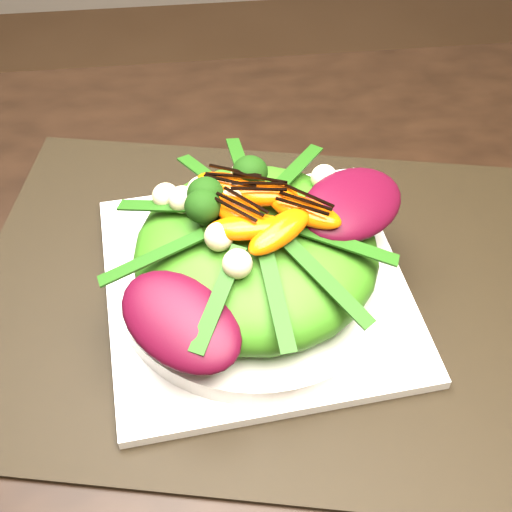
{
  "coord_description": "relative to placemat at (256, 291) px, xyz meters",
  "views": [
    {
      "loc": [
        0.16,
        -0.23,
        1.18
      ],
      "look_at": [
        0.19,
        0.11,
        0.79
      ],
      "focal_mm": 48.0,
      "sensor_mm": 36.0,
      "label": 1
    }
  ],
  "objects": [
    {
      "name": "salad_bowl",
      "position": [
        0.0,
        0.0,
        0.02
      ],
      "size": [
        0.23,
        0.23,
        0.02
      ],
      "primitive_type": "cylinder",
      "rotation": [
        0.0,
        0.0,
        0.07
      ],
      "color": "white",
      "rests_on": "plate_base"
    },
    {
      "name": "orange_segment",
      "position": [
        0.0,
        0.01,
        0.08
      ],
      "size": [
        0.06,
        0.03,
        0.01
      ],
      "primitive_type": "ellipsoid",
      "rotation": [
        0.0,
        0.0,
        -0.21
      ],
      "color": "#FF5104",
      "rests_on": "lettuce_mound"
    },
    {
      "name": "radicchio_leaf",
      "position": [
        0.07,
        0.01,
        0.08
      ],
      "size": [
        0.11,
        0.11,
        0.02
      ],
      "primitive_type": "ellipsoid",
      "rotation": [
        0.0,
        0.0,
        0.67
      ],
      "color": "#3E0616",
      "rests_on": "lettuce_mound"
    },
    {
      "name": "broccoli_floret",
      "position": [
        -0.07,
        0.03,
        0.08
      ],
      "size": [
        0.04,
        0.04,
        0.04
      ],
      "primitive_type": "sphere",
      "rotation": [
        0.0,
        0.0,
        -0.07
      ],
      "color": "black",
      "rests_on": "lettuce_mound"
    },
    {
      "name": "macadamia_nut",
      "position": [
        0.03,
        -0.05,
        0.08
      ],
      "size": [
        0.03,
        0.03,
        0.02
      ],
      "primitive_type": "sphere",
      "rotation": [
        0.0,
        0.0,
        -0.34
      ],
      "color": "beige",
      "rests_on": "lettuce_mound"
    },
    {
      "name": "balsamic_drizzle",
      "position": [
        0.0,
        0.01,
        0.09
      ],
      "size": [
        0.04,
        0.01,
        0.0
      ],
      "primitive_type": "cube",
      "rotation": [
        0.0,
        0.0,
        -0.21
      ],
      "color": "black",
      "rests_on": "orange_segment"
    },
    {
      "name": "lettuce_mound",
      "position": [
        0.0,
        0.0,
        0.05
      ],
      "size": [
        0.21,
        0.21,
        0.06
      ],
      "primitive_type": "ellipsoid",
      "rotation": [
        0.0,
        0.0,
        0.15
      ],
      "color": "#3C7B16",
      "rests_on": "salad_bowl"
    },
    {
      "name": "placemat",
      "position": [
        0.0,
        0.0,
        0.0
      ],
      "size": [
        0.51,
        0.43,
        0.0
      ],
      "primitive_type": "cube",
      "rotation": [
        0.0,
        0.0,
        -0.21
      ],
      "color": "black",
      "rests_on": "dining_table"
    },
    {
      "name": "plate_base",
      "position": [
        0.0,
        0.0,
        0.01
      ],
      "size": [
        0.25,
        0.25,
        0.01
      ],
      "primitive_type": "cube",
      "rotation": [
        0.0,
        0.0,
        0.09
      ],
      "color": "white",
      "rests_on": "placemat"
    }
  ]
}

